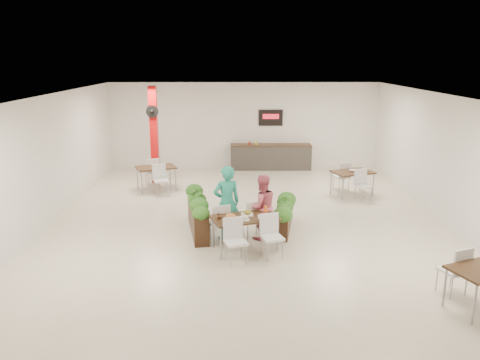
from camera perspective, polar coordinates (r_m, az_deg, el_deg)
name	(u,v)px	position (r m, az deg, el deg)	size (l,w,h in m)	color
ground	(247,219)	(12.24, 0.89, -4.81)	(12.00, 12.00, 0.00)	beige
room_shell	(248,143)	(11.72, 0.93, 4.48)	(10.10, 12.10, 3.22)	white
red_column	(154,134)	(15.75, -10.42, 5.55)	(0.40, 0.41, 3.20)	#B10B0D
service_counter	(271,156)	(17.60, 3.75, 2.91)	(3.00, 0.64, 2.20)	#322F2D
main_table	(244,222)	(10.16, 0.52, -5.16)	(1.67, 1.92, 0.92)	black
diner_man	(227,203)	(10.71, -1.63, -2.79)	(0.63, 0.42, 1.74)	teal
diner_woman	(262,207)	(10.75, 2.65, -3.32)	(0.74, 0.58, 1.53)	#D75F77
planter_left	(198,211)	(11.28, -5.19, -3.75)	(0.69, 2.09, 1.11)	black
planter_right	(285,211)	(11.40, 5.49, -3.83)	(0.62, 1.67, 0.87)	black
side_table_a	(156,170)	(15.00, -10.20, 1.15)	(1.41, 1.66, 0.92)	black
side_table_b	(352,175)	(14.56, 13.55, 0.56)	(1.38, 1.67, 0.92)	black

